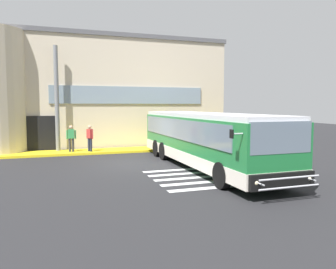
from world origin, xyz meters
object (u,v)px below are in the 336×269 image
object	(u,v)px
bus_main_foreground	(204,141)
passenger_by_doorway	(90,137)
safety_bollard_yellow	(156,146)
entry_support_column	(57,99)
passenger_near_column	(71,137)

from	to	relation	value
bus_main_foreground	passenger_by_doorway	xyz separation A→B (m)	(-4.95, 6.46, -0.26)
bus_main_foreground	safety_bollard_yellow	xyz separation A→B (m)	(-0.76, 5.72, -0.89)
entry_support_column	bus_main_foreground	distance (m)	10.42
passenger_by_doorway	entry_support_column	bearing A→B (deg)	151.29
bus_main_foreground	passenger_near_column	distance (m)	9.07
bus_main_foreground	passenger_by_doorway	world-z (taller)	bus_main_foreground
bus_main_foreground	safety_bollard_yellow	world-z (taller)	bus_main_foreground
bus_main_foreground	entry_support_column	bearing A→B (deg)	132.43
entry_support_column	passenger_near_column	size ratio (longest dim) A/B	4.01
entry_support_column	passenger_by_doorway	xyz separation A→B (m)	(1.93, -1.06, -2.43)
passenger_near_column	passenger_by_doorway	xyz separation A→B (m)	(1.13, -0.27, -0.03)
bus_main_foreground	passenger_by_doorway	size ratio (longest dim) A/B	7.41
passenger_near_column	safety_bollard_yellow	world-z (taller)	passenger_near_column
bus_main_foreground	passenger_near_column	size ratio (longest dim) A/B	7.41
entry_support_column	safety_bollard_yellow	world-z (taller)	entry_support_column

